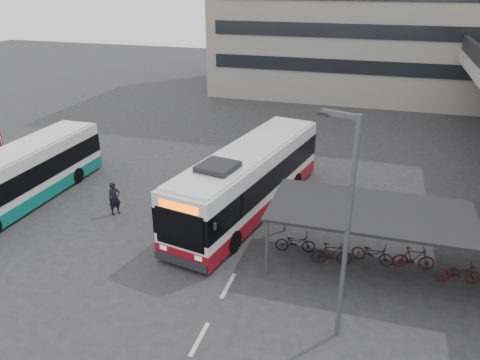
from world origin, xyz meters
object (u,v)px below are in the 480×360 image
(bus_teal, at_px, (22,176))
(pedestrian, at_px, (114,198))
(bus_main, at_px, (249,180))
(lamp_post, at_px, (346,220))

(bus_teal, height_order, pedestrian, bus_teal)
(bus_teal, bearing_deg, bus_main, 12.94)
(pedestrian, bearing_deg, bus_teal, 128.24)
(bus_teal, height_order, lamp_post, lamp_post)
(bus_main, xyz_separation_m, lamp_post, (5.17, -7.80, 2.64))
(bus_teal, bearing_deg, pedestrian, 2.64)
(bus_teal, distance_m, lamp_post, 17.63)
(pedestrian, distance_m, lamp_post, 13.10)
(bus_teal, xyz_separation_m, pedestrian, (5.19, 0.20, -0.62))
(bus_teal, xyz_separation_m, lamp_post, (16.59, -5.27, 2.82))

